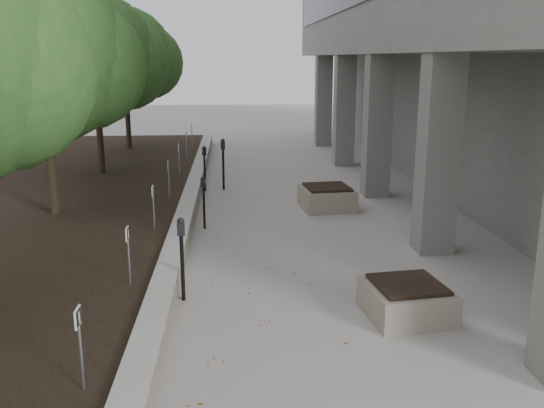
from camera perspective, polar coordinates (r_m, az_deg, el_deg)
name	(u,v)px	position (r m, az deg, el deg)	size (l,w,h in m)	color
retaining_wall	(189,207)	(14.76, -8.15, -0.31)	(0.39, 26.00, 0.50)	gray
planting_bed	(40,212)	(15.49, -21.83, -0.69)	(7.00, 26.00, 0.40)	black
crabapple_tree_3	(45,94)	(13.90, -21.40, 9.99)	(4.60, 4.00, 5.44)	#2B5B22
crabapple_tree_4	(96,84)	(18.73, -16.87, 11.18)	(4.60, 4.00, 5.44)	#2B5B22
crabapple_tree_5	(125,78)	(23.63, -14.19, 11.85)	(4.60, 4.00, 5.44)	#2B5B22
parking_sign_2	(81,349)	(6.71, -18.27, -13.39)	(0.04, 0.22, 0.96)	black
parking_sign_3	(129,256)	(9.41, -13.87, -5.01)	(0.04, 0.22, 0.96)	black
parking_sign_4	(154,208)	(12.25, -11.53, -0.41)	(0.04, 0.22, 0.96)	black
parking_sign_5	(169,179)	(15.15, -10.08, 2.43)	(0.04, 0.22, 0.96)	black
parking_sign_6	(179,159)	(18.08, -9.10, 4.36)	(0.04, 0.22, 0.96)	black
parking_sign_7	(186,145)	(21.04, -8.39, 5.75)	(0.04, 0.22, 0.96)	black
parking_sign_8	(192,134)	(24.00, -7.85, 6.79)	(0.04, 0.22, 0.96)	black
parking_meter_2	(182,259)	(9.61, -8.81, -5.40)	(0.14, 0.10, 1.42)	black
parking_meter_3	(204,203)	(13.58, -6.69, 0.13)	(0.12, 0.09, 1.26)	black
parking_meter_4	(205,169)	(17.52, -6.62, 3.47)	(0.13, 0.10, 1.36)	black
parking_meter_5	(223,164)	(17.59, -4.80, 3.89)	(0.15, 0.11, 1.56)	black
planter_front	(407,300)	(9.31, 13.08, -9.11)	(1.20, 1.20, 0.56)	gray
planter_back	(327,197)	(15.47, 5.41, 0.67)	(1.32, 1.32, 0.62)	gray
berry_scatter	(267,271)	(10.98, -0.54, -6.58)	(3.30, 14.10, 0.02)	maroon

